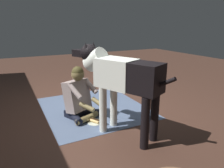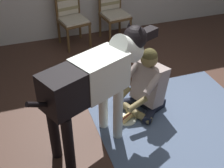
{
  "view_description": "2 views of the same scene",
  "coord_description": "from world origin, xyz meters",
  "views": [
    {
      "loc": [
        -3.31,
        1.27,
        1.52
      ],
      "look_at": [
        -0.74,
        -0.04,
        0.69
      ],
      "focal_mm": 33.3,
      "sensor_mm": 36.0,
      "label": 1
    },
    {
      "loc": [
        -1.61,
        -2.52,
        2.53
      ],
      "look_at": [
        -0.76,
        -0.08,
        0.75
      ],
      "focal_mm": 48.55,
      "sensor_mm": 36.0,
      "label": 2
    }
  ],
  "objects": [
    {
      "name": "hot_dog_on_plate",
      "position": [
        -0.49,
        0.14,
        0.03
      ],
      "size": [
        0.25,
        0.25,
        0.06
      ],
      "color": "silver",
      "rests_on": "ground"
    },
    {
      "name": "ground_plane",
      "position": [
        0.0,
        0.0,
        0.0
      ],
      "size": [
        14.75,
        14.75,
        0.0
      ],
      "primitive_type": "plane",
      "color": "#482D23"
    },
    {
      "name": "dining_chair_right_of_pair",
      "position": [
        0.13,
        2.45,
        0.54
      ],
      "size": [
        0.52,
        0.52,
        0.98
      ],
      "color": "brown",
      "rests_on": "ground"
    },
    {
      "name": "person_sitting_on_floor",
      "position": [
        -0.18,
        0.28,
        0.36
      ],
      "size": [
        0.73,
        0.62,
        0.87
      ],
      "color": "black",
      "rests_on": "ground"
    },
    {
      "name": "dining_chair_left_of_pair",
      "position": [
        -0.64,
        2.45,
        0.54
      ],
      "size": [
        0.54,
        0.54,
        0.98
      ],
      "color": "brown",
      "rests_on": "ground"
    },
    {
      "name": "area_rug",
      "position": [
        0.09,
        -0.08,
        0.0
      ],
      "size": [
        1.98,
        1.78,
        0.01
      ],
      "primitive_type": "cube",
      "color": "slate",
      "rests_on": "ground"
    },
    {
      "name": "large_dog",
      "position": [
        -0.93,
        -0.06,
        0.84
      ],
      "size": [
        1.56,
        0.82,
        1.27
      ],
      "color": "white",
      "rests_on": "ground"
    }
  ]
}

